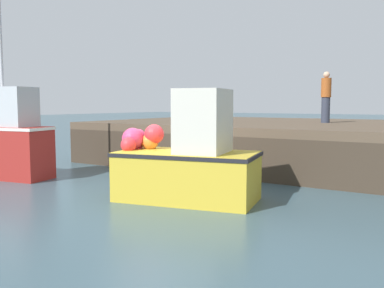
# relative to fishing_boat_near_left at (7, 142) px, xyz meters

# --- Properties ---
(ground) EXTENTS (120.00, 160.00, 0.10)m
(ground) POSITION_rel_fishing_boat_near_left_xyz_m (4.61, 0.86, -1.09)
(ground) COLOR #38515B
(pier) EXTENTS (13.92, 8.54, 1.45)m
(pier) POSITION_rel_fishing_boat_near_left_xyz_m (5.95, 6.96, 0.19)
(pier) COLOR brown
(pier) RESTS_ON ground
(fishing_boat_near_left) EXTENTS (2.93, 1.53, 4.97)m
(fishing_boat_near_left) POSITION_rel_fishing_boat_near_left_xyz_m (0.00, 0.00, 0.00)
(fishing_boat_near_left) COLOR maroon
(fishing_boat_near_left) RESTS_ON ground
(fishing_boat_near_right) EXTENTS (3.38, 2.16, 2.42)m
(fishing_boat_near_right) POSITION_rel_fishing_boat_near_left_xyz_m (5.86, 0.40, -0.15)
(fishing_boat_near_right) COLOR gold
(fishing_boat_near_right) RESTS_ON ground
(dockworker) EXTENTS (0.34, 0.34, 1.75)m
(dockworker) POSITION_rel_fishing_boat_near_left_xyz_m (6.88, 7.58, 1.30)
(dockworker) COLOR #2D3342
(dockworker) RESTS_ON pier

